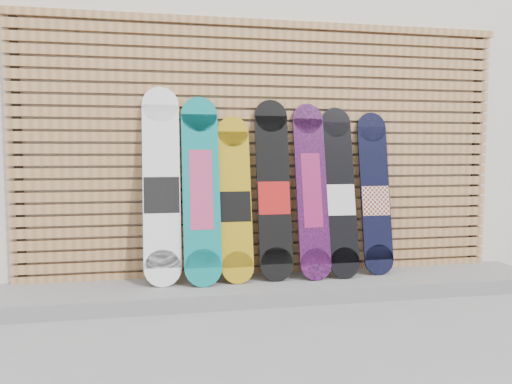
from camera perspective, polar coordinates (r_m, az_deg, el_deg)
The scene contains 11 objects.
ground at distance 3.63m, azimuth 6.99°, elevation -14.39°, with size 80.00×80.00×0.00m, color gray.
building at distance 6.97m, azimuth 2.14°, elevation 9.68°, with size 12.00×5.00×3.60m, color beige.
concrete_step at distance 4.20m, azimuth 2.11°, elevation -10.86°, with size 4.60×0.70×0.12m, color slate.
slat_wall at distance 4.33m, azimuth 1.28°, elevation 4.98°, with size 4.26×0.08×2.29m.
snowboard_0 at distance 4.06m, azimuth -10.75°, elevation 0.61°, with size 0.30×0.31×1.59m.
snowboard_1 at distance 4.04m, azimuth -6.29°, elevation 0.28°, with size 0.30×0.37×1.52m.
snowboard_2 at distance 4.10m, azimuth -2.39°, elevation -0.87°, with size 0.26×0.33×1.36m.
snowboard_3 at distance 4.16m, azimuth 2.03°, elevation 0.20°, with size 0.28×0.31×1.50m.
snowboard_4 at distance 4.24m, azimuth 6.37°, elevation 0.21°, with size 0.27×0.35×1.48m.
snowboard_5 at distance 4.32m, azimuth 9.59°, elevation -0.08°, with size 0.26×0.34×1.45m.
snowboard_6 at distance 4.48m, azimuth 13.45°, elevation -0.21°, with size 0.26×0.28×1.41m.
Camera 1 is at (-1.06, -3.26, 1.17)m, focal length 35.00 mm.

